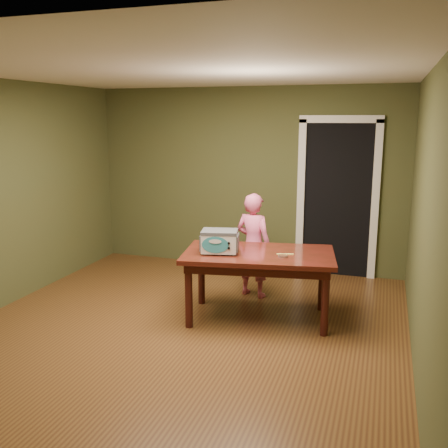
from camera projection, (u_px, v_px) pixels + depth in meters
name	position (u px, v px, depth m)	size (l,w,h in m)	color
floor	(180.00, 332.00, 5.14)	(5.00, 5.00, 0.00)	brown
room_shell	(177.00, 167.00, 4.79)	(4.52, 5.02, 2.61)	#404826
doorway	(339.00, 197.00, 7.11)	(1.10, 0.66, 2.25)	black
dining_table	(259.00, 261.00, 5.38)	(1.73, 1.15, 0.75)	#39170D
toy_oven	(220.00, 241.00, 5.31)	(0.45, 0.35, 0.25)	#4C4F54
baking_pan	(283.00, 256.00, 5.17)	(0.10, 0.10, 0.02)	silver
spatula	(285.00, 254.00, 5.27)	(0.18, 0.03, 0.01)	#F1ED69
child	(253.00, 245.00, 6.09)	(0.47, 0.31, 1.29)	#ED6190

